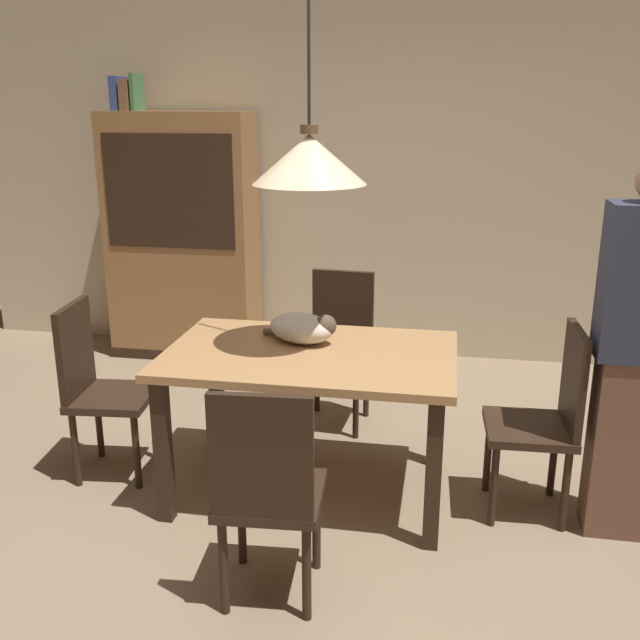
{
  "coord_description": "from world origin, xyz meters",
  "views": [
    {
      "loc": [
        0.61,
        -2.78,
        1.9
      ],
      "look_at": [
        -0.01,
        0.61,
        0.85
      ],
      "focal_mm": 40.08,
      "sensor_mm": 36.0,
      "label": 1
    }
  ],
  "objects_px": {
    "chair_left_side": "(97,382)",
    "chair_near_front": "(267,487)",
    "cat_sleeping": "(303,328)",
    "book_brown_thick": "(129,95)",
    "book_blue_wide": "(120,94)",
    "hutch_bookcase": "(183,242)",
    "person_standing": "(637,354)",
    "chair_far_back": "(339,341)",
    "chair_right_side": "(547,414)",
    "pendant_lamp": "(309,159)",
    "book_green_slim": "(137,92)",
    "dining_table": "(310,371)"
  },
  "relations": [
    {
      "from": "chair_left_side",
      "to": "chair_near_front",
      "type": "xyz_separation_m",
      "value": [
        1.13,
        -0.87,
        0.0
      ]
    },
    {
      "from": "cat_sleeping",
      "to": "book_brown_thick",
      "type": "height_order",
      "value": "book_brown_thick"
    },
    {
      "from": "chair_left_side",
      "to": "book_blue_wide",
      "type": "relative_size",
      "value": 3.88
    },
    {
      "from": "cat_sleeping",
      "to": "book_brown_thick",
      "type": "distance_m",
      "value": 2.68
    },
    {
      "from": "hutch_bookcase",
      "to": "book_brown_thick",
      "type": "height_order",
      "value": "book_brown_thick"
    },
    {
      "from": "book_brown_thick",
      "to": "person_standing",
      "type": "xyz_separation_m",
      "value": [
        3.17,
        -2.0,
        -1.1
      ]
    },
    {
      "from": "chair_far_back",
      "to": "chair_left_side",
      "type": "height_order",
      "value": "same"
    },
    {
      "from": "chair_right_side",
      "to": "book_blue_wide",
      "type": "bearing_deg",
      "value": 146.84
    },
    {
      "from": "pendant_lamp",
      "to": "chair_near_front",
      "type": "bearing_deg",
      "value": -89.65
    },
    {
      "from": "chair_far_back",
      "to": "chair_near_front",
      "type": "relative_size",
      "value": 1.0
    },
    {
      "from": "chair_far_back",
      "to": "pendant_lamp",
      "type": "distance_m",
      "value": 1.45
    },
    {
      "from": "chair_right_side",
      "to": "cat_sleeping",
      "type": "distance_m",
      "value": 1.24
    },
    {
      "from": "chair_far_back",
      "to": "book_green_slim",
      "type": "relative_size",
      "value": 3.58
    },
    {
      "from": "chair_near_front",
      "to": "person_standing",
      "type": "height_order",
      "value": "person_standing"
    },
    {
      "from": "book_green_slim",
      "to": "dining_table",
      "type": "bearing_deg",
      "value": -49.14
    },
    {
      "from": "dining_table",
      "to": "person_standing",
      "type": "xyz_separation_m",
      "value": [
        1.46,
        -0.09,
        0.21
      ]
    },
    {
      "from": "chair_right_side",
      "to": "book_brown_thick",
      "type": "bearing_deg",
      "value": 146.15
    },
    {
      "from": "chair_near_front",
      "to": "pendant_lamp",
      "type": "relative_size",
      "value": 0.72
    },
    {
      "from": "pendant_lamp",
      "to": "chair_right_side",
      "type": "bearing_deg",
      "value": 0.16
    },
    {
      "from": "chair_near_front",
      "to": "book_brown_thick",
      "type": "height_order",
      "value": "book_brown_thick"
    },
    {
      "from": "book_blue_wide",
      "to": "chair_right_side",
      "type": "bearing_deg",
      "value": -33.16
    },
    {
      "from": "book_brown_thick",
      "to": "book_green_slim",
      "type": "height_order",
      "value": "book_green_slim"
    },
    {
      "from": "dining_table",
      "to": "chair_far_back",
      "type": "xyz_separation_m",
      "value": [
        0.01,
        0.88,
        -0.14
      ]
    },
    {
      "from": "cat_sleeping",
      "to": "book_blue_wide",
      "type": "distance_m",
      "value": 2.73
    },
    {
      "from": "book_green_slim",
      "to": "person_standing",
      "type": "height_order",
      "value": "book_green_slim"
    },
    {
      "from": "dining_table",
      "to": "chair_near_front",
      "type": "height_order",
      "value": "chair_near_front"
    },
    {
      "from": "book_green_slim",
      "to": "book_blue_wide",
      "type": "bearing_deg",
      "value": 180.0
    },
    {
      "from": "chair_near_front",
      "to": "book_green_slim",
      "type": "xyz_separation_m",
      "value": [
        -1.65,
        2.78,
        1.47
      ]
    },
    {
      "from": "book_blue_wide",
      "to": "book_brown_thick",
      "type": "height_order",
      "value": "book_blue_wide"
    },
    {
      "from": "cat_sleeping",
      "to": "book_blue_wide",
      "type": "bearing_deg",
      "value": 134.1
    },
    {
      "from": "chair_left_side",
      "to": "book_green_slim",
      "type": "distance_m",
      "value": 2.47
    },
    {
      "from": "chair_right_side",
      "to": "person_standing",
      "type": "height_order",
      "value": "person_standing"
    },
    {
      "from": "chair_left_side",
      "to": "book_blue_wide",
      "type": "height_order",
      "value": "book_blue_wide"
    },
    {
      "from": "chair_right_side",
      "to": "chair_near_front",
      "type": "bearing_deg",
      "value": -141.87
    },
    {
      "from": "cat_sleeping",
      "to": "dining_table",
      "type": "bearing_deg",
      "value": -64.62
    },
    {
      "from": "dining_table",
      "to": "chair_far_back",
      "type": "distance_m",
      "value": 0.89
    },
    {
      "from": "dining_table",
      "to": "book_brown_thick",
      "type": "height_order",
      "value": "book_brown_thick"
    },
    {
      "from": "chair_near_front",
      "to": "hutch_bookcase",
      "type": "bearing_deg",
      "value": 116.19
    },
    {
      "from": "chair_near_front",
      "to": "person_standing",
      "type": "xyz_separation_m",
      "value": [
        1.45,
        0.78,
        0.35
      ]
    },
    {
      "from": "cat_sleeping",
      "to": "book_brown_thick",
      "type": "xyz_separation_m",
      "value": [
        -1.65,
        1.78,
        1.13
      ]
    },
    {
      "from": "chair_far_back",
      "to": "hutch_bookcase",
      "type": "height_order",
      "value": "hutch_bookcase"
    },
    {
      "from": "cat_sleeping",
      "to": "book_brown_thick",
      "type": "bearing_deg",
      "value": 132.83
    },
    {
      "from": "chair_near_front",
      "to": "book_green_slim",
      "type": "distance_m",
      "value": 3.56
    },
    {
      "from": "chair_near_front",
      "to": "book_green_slim",
      "type": "relative_size",
      "value": 3.58
    },
    {
      "from": "cat_sleeping",
      "to": "chair_left_side",
      "type": "bearing_deg",
      "value": -172.82
    },
    {
      "from": "book_green_slim",
      "to": "person_standing",
      "type": "relative_size",
      "value": 0.15
    },
    {
      "from": "chair_far_back",
      "to": "cat_sleeping",
      "type": "height_order",
      "value": "chair_far_back"
    },
    {
      "from": "book_brown_thick",
      "to": "chair_left_side",
      "type": "bearing_deg",
      "value": -73.08
    },
    {
      "from": "dining_table",
      "to": "book_green_slim",
      "type": "relative_size",
      "value": 5.38
    },
    {
      "from": "chair_right_side",
      "to": "hutch_bookcase",
      "type": "bearing_deg",
      "value": 142.64
    }
  ]
}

